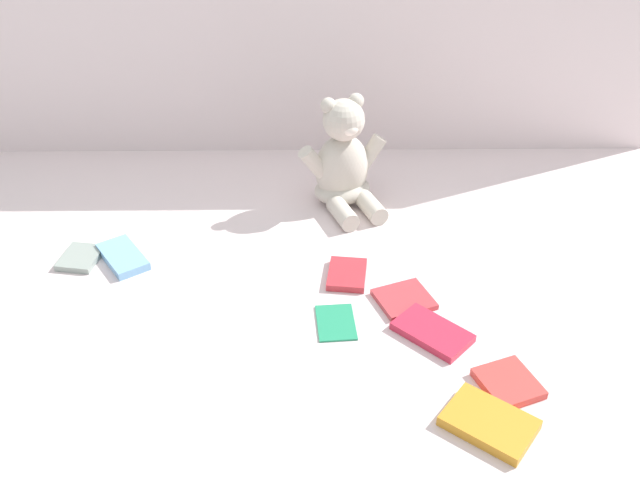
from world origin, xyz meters
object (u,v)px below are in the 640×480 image
Objects in this scene: book_case_3 at (81,258)px; book_case_5 at (508,383)px; book_case_4 at (404,299)px; book_case_0 at (489,423)px; book_case_1 at (123,257)px; book_case_2 at (336,322)px; book_case_7 at (432,332)px; book_case_6 at (347,274)px; teddy_bear at (344,165)px.

book_case_5 is at bearing -14.96° from book_case_3.
book_case_4 is at bearing -2.80° from book_case_3.
book_case_1 is at bearing 94.03° from book_case_0.
book_case_7 is (0.18, -0.04, 0.00)m from book_case_2.
book_case_5 is at bearing 7.42° from book_case_0.
book_case_0 is 0.10m from book_case_5.
book_case_0 is at bearing -51.10° from book_case_2.
book_case_4 is at bearing 102.90° from book_case_5.
book_case_2 is at bearing 129.35° from book_case_5.
book_case_5 and book_case_7 have the same top height.
book_case_7 is (0.15, -0.18, 0.00)m from book_case_6.
teddy_bear is at bearing 96.73° from book_case_6.
book_case_0 is at bearing 111.56° from book_case_1.
book_case_0 reaches higher than book_case_6.
book_case_0 is 0.44m from book_case_6.
book_case_6 is (0.47, -0.06, -0.00)m from book_case_1.
book_case_1 reaches higher than book_case_7.
book_case_4 is (-0.10, 0.31, -0.00)m from book_case_0.
teddy_bear is 2.62× the size of book_case_6.
book_case_6 reaches higher than book_case_2.
teddy_bear is 0.73m from book_case_0.
teddy_bear is 2.91× the size of book_case_3.
book_case_6 is 0.23m from book_case_7.
book_case_7 is at bearing 124.18° from book_case_1.
book_case_6 is at bearing 109.49° from book_case_5.
book_case_0 is 0.34m from book_case_2.
book_case_3 is at bearing 114.88° from book_case_7.
book_case_6 is at bearing 83.84° from book_case_7.
book_case_4 is (0.14, 0.06, 0.00)m from book_case_2.
book_case_2 is at bearing 122.32° from book_case_7.
book_case_6 reaches higher than book_case_4.
book_case_3 is at bearing -123.42° from book_case_4.
book_case_0 is at bearing -3.46° from book_case_4.
teddy_bear is at bearing 92.16° from book_case_5.
book_case_7 is at bearing -93.87° from teddy_bear.
book_case_7 is (0.15, -0.48, -0.09)m from teddy_bear.
book_case_4 is 0.13m from book_case_6.
book_case_5 is (0.15, -0.23, 0.00)m from book_case_4.
book_case_2 is 0.18m from book_case_7.
book_case_2 is 1.12× the size of book_case_3.
book_case_0 is at bearing -54.73° from book_case_6.
book_case_6 is (-0.21, 0.39, -0.00)m from book_case_0.
book_case_3 is (-0.09, 0.00, -0.00)m from book_case_1.
teddy_bear is at bearing 81.80° from book_case_2.
book_case_6 is (0.56, -0.07, 0.00)m from book_case_3.
book_case_7 is (0.62, -0.24, -0.00)m from book_case_1.
book_case_7 is at bearing 53.29° from book_case_0.
book_case_0 reaches higher than book_case_3.
book_case_7 reaches higher than book_case_3.
teddy_bear is at bearing 31.94° from book_case_3.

